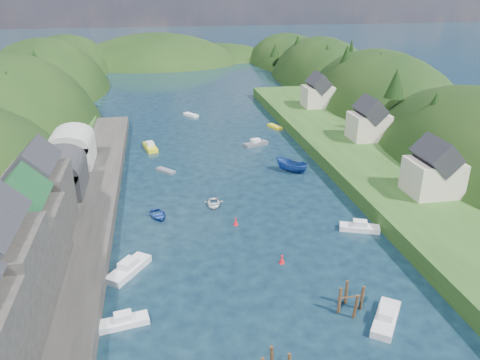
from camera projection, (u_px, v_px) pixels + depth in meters
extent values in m
plane|color=black|center=(220.00, 156.00, 89.80)|extent=(600.00, 600.00, 0.00)
ellipsoid|color=black|center=(14.00, 168.00, 108.62)|extent=(44.00, 75.56, 52.00)
ellipsoid|color=black|center=(49.00, 118.00, 147.38)|extent=(44.00, 75.56, 48.19)
ellipsoid|color=black|center=(69.00, 86.00, 184.87)|extent=(44.00, 75.56, 39.00)
ellipsoid|color=black|center=(376.00, 144.00, 123.13)|extent=(36.00, 75.56, 48.00)
ellipsoid|color=black|center=(321.00, 104.00, 161.91)|extent=(36.00, 75.56, 44.49)
ellipsoid|color=black|center=(289.00, 77.00, 199.45)|extent=(36.00, 75.56, 36.00)
ellipsoid|color=black|center=(158.00, 86.00, 200.92)|extent=(80.00, 60.00, 44.00)
ellipsoid|color=black|center=(220.00, 84.00, 215.37)|extent=(70.00, 56.00, 36.00)
cone|color=black|center=(8.00, 85.00, 90.60)|extent=(4.73, 4.73, 5.38)
cone|color=black|center=(14.00, 71.00, 101.33)|extent=(4.34, 4.34, 6.73)
cone|color=black|center=(35.00, 88.00, 107.51)|extent=(5.28, 5.28, 4.96)
cone|color=black|center=(35.00, 62.00, 118.49)|extent=(4.77, 4.77, 6.21)
cone|color=black|center=(57.00, 72.00, 126.78)|extent=(4.07, 4.07, 4.95)
cone|color=black|center=(50.00, 59.00, 140.73)|extent=(4.56, 4.56, 7.85)
cone|color=black|center=(47.00, 60.00, 147.68)|extent=(4.75, 4.75, 5.96)
cone|color=black|center=(66.00, 53.00, 156.90)|extent=(4.27, 4.27, 7.72)
cone|color=black|center=(434.00, 111.00, 81.78)|extent=(5.29, 5.29, 6.64)
cone|color=black|center=(396.00, 83.00, 92.17)|extent=(4.07, 4.07, 5.82)
cone|color=black|center=(398.00, 94.00, 103.61)|extent=(3.40, 3.40, 5.27)
cone|color=black|center=(379.00, 70.00, 111.91)|extent=(4.94, 4.94, 8.66)
cone|color=black|center=(347.00, 59.00, 119.23)|extent=(5.25, 5.25, 7.33)
cone|color=black|center=(351.00, 53.00, 131.45)|extent=(3.36, 3.36, 8.12)
cone|color=black|center=(327.00, 55.00, 142.46)|extent=(4.57, 4.57, 6.59)
cone|color=black|center=(314.00, 55.00, 155.29)|extent=(3.59, 3.59, 5.79)
cone|color=black|center=(298.00, 43.00, 161.02)|extent=(4.14, 4.14, 5.96)
cone|color=black|center=(275.00, 50.00, 171.60)|extent=(3.83, 3.83, 4.93)
cube|color=#2D2B28|center=(62.00, 240.00, 58.25)|extent=(12.00, 110.00, 2.00)
cube|color=#234719|center=(2.00, 243.00, 57.01)|extent=(12.00, 110.00, 2.50)
cube|color=#2D2B28|center=(23.00, 242.00, 48.92)|extent=(8.00, 9.00, 7.00)
cube|color=#1E592D|center=(15.00, 204.00, 47.20)|extent=(5.88, 9.36, 5.88)
cube|color=#2D2B28|center=(40.00, 201.00, 56.90)|extent=(7.00, 8.00, 8.00)
cube|color=black|center=(34.00, 164.00, 55.03)|extent=(5.15, 8.32, 5.15)
cube|color=#2D2D30|center=(60.00, 179.00, 68.56)|extent=(7.00, 9.00, 4.00)
cylinder|color=#2D2D30|center=(58.00, 167.00, 67.79)|extent=(7.00, 9.00, 7.00)
cube|color=#B2B2A8|center=(72.00, 153.00, 79.45)|extent=(7.00, 9.00, 4.00)
cylinder|color=#B2B2A8|center=(70.00, 141.00, 78.68)|extent=(7.00, 9.00, 7.00)
cube|color=#234719|center=(364.00, 159.00, 84.37)|extent=(16.00, 120.00, 2.40)
cube|color=beige|center=(433.00, 177.00, 66.94)|extent=(7.00, 6.00, 5.00)
cube|color=black|center=(436.00, 155.00, 65.65)|extent=(5.15, 6.24, 5.15)
cube|color=beige|center=(368.00, 126.00, 90.86)|extent=(7.00, 6.00, 5.00)
cube|color=black|center=(370.00, 110.00, 89.57)|extent=(5.15, 6.24, 5.15)
cube|color=beige|center=(318.00, 96.00, 115.19)|extent=(7.00, 6.00, 5.00)
cube|color=black|center=(319.00, 83.00, 113.90)|extent=(5.15, 6.24, 5.15)
cylinder|color=#382314|center=(362.00, 300.00, 46.97)|extent=(0.32, 0.32, 3.38)
cylinder|color=#382314|center=(346.00, 294.00, 47.84)|extent=(0.32, 0.32, 3.38)
cylinder|color=#382314|center=(339.00, 303.00, 46.58)|extent=(0.32, 0.32, 3.38)
cylinder|color=#382314|center=(355.00, 309.00, 45.71)|extent=(0.32, 0.32, 3.38)
cylinder|color=#382314|center=(351.00, 297.00, 46.55)|extent=(2.82, 0.16, 0.16)
cone|color=red|center=(282.00, 260.00, 55.04)|extent=(0.70, 0.70, 0.90)
sphere|color=red|center=(282.00, 256.00, 54.85)|extent=(0.30, 0.30, 0.30)
cone|color=red|center=(236.00, 222.00, 63.81)|extent=(0.70, 0.70, 0.90)
sphere|color=red|center=(236.00, 219.00, 63.62)|extent=(0.30, 0.30, 0.30)
imported|color=silver|center=(214.00, 204.00, 69.40)|extent=(3.34, 4.38, 0.85)
cube|color=yellow|center=(150.00, 147.00, 93.21)|extent=(3.07, 6.06, 0.81)
cube|color=silver|center=(150.00, 144.00, 92.90)|extent=(1.73, 2.26, 0.70)
cube|color=#53565F|center=(256.00, 144.00, 95.35)|extent=(5.44, 3.58, 0.73)
cube|color=silver|center=(256.00, 140.00, 95.07)|extent=(2.13, 1.80, 0.70)
cube|color=silver|center=(359.00, 228.00, 62.46)|extent=(5.49, 3.43, 0.73)
cube|color=silver|center=(360.00, 223.00, 62.17)|extent=(2.13, 1.77, 0.70)
cube|color=yellow|center=(275.00, 127.00, 107.06)|extent=(2.88, 4.46, 0.59)
imported|color=navy|center=(291.00, 166.00, 81.70)|extent=(5.97, 5.87, 2.35)
cube|color=white|center=(191.00, 115.00, 116.75)|extent=(3.69, 4.38, 0.61)
cube|color=silver|center=(386.00, 319.00, 45.44)|extent=(5.00, 5.85, 0.82)
cube|color=silver|center=(387.00, 312.00, 45.13)|extent=(2.29, 2.44, 0.70)
cube|color=silver|center=(124.00, 322.00, 45.08)|extent=(4.97, 2.36, 0.67)
cube|color=silver|center=(123.00, 316.00, 44.80)|extent=(1.83, 1.37, 0.70)
cube|color=slate|center=(166.00, 171.00, 81.90)|extent=(3.41, 3.59, 0.52)
cube|color=silver|center=(129.00, 269.00, 53.28)|extent=(5.20, 6.21, 0.86)
cube|color=silver|center=(128.00, 263.00, 52.96)|extent=(2.40, 2.58, 0.70)
imported|color=navy|center=(158.00, 215.00, 66.09)|extent=(3.98, 4.78, 0.85)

